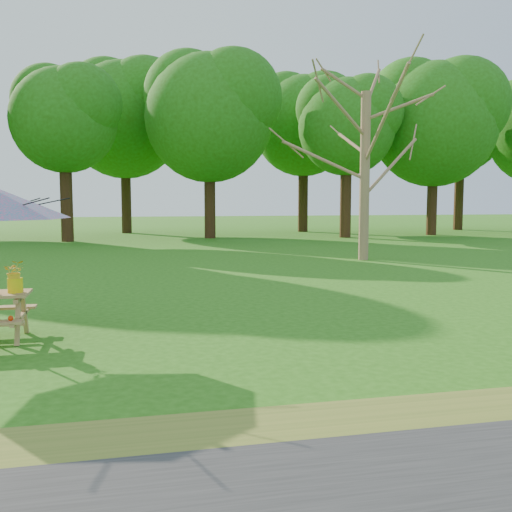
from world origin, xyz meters
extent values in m
plane|color=#286513|center=(0.00, 0.00, 0.00)|extent=(120.00, 120.00, 0.00)
cube|color=olive|center=(0.00, -2.80, 0.00)|extent=(120.00, 1.20, 0.01)
cylinder|color=#967452|center=(7.53, 9.95, 2.68)|extent=(0.40, 0.40, 5.36)
cylinder|color=yellow|center=(-1.44, 1.07, 0.77)|extent=(0.20, 0.20, 0.20)
imported|color=yellow|center=(-1.44, 1.07, 0.97)|extent=(0.31, 0.28, 0.30)
camera|label=1|loc=(0.11, -7.26, 1.95)|focal=40.00mm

